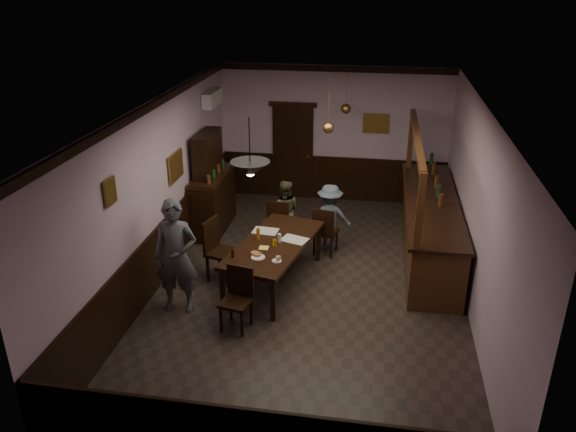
% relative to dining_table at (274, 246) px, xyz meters
% --- Properties ---
extents(room, '(5.01, 8.01, 3.01)m').
position_rel_dining_table_xyz_m(room, '(0.59, -0.04, 0.81)').
color(room, '#2D2621').
rests_on(room, ground).
extents(dining_table, '(1.45, 2.36, 0.75)m').
position_rel_dining_table_xyz_m(dining_table, '(0.00, 0.00, 0.00)').
color(dining_table, black).
rests_on(dining_table, ground).
extents(chair_far_left, '(0.45, 0.45, 0.96)m').
position_rel_dining_table_xyz_m(chair_far_left, '(-0.15, 1.34, -0.16)').
color(chair_far_left, black).
rests_on(chair_far_left, ground).
extents(chair_far_right, '(0.48, 0.48, 0.93)m').
position_rel_dining_table_xyz_m(chair_far_right, '(0.72, 1.15, -0.17)').
color(chair_far_right, black).
rests_on(chair_far_right, ground).
extents(chair_near, '(0.48, 0.48, 0.94)m').
position_rel_dining_table_xyz_m(chair_near, '(-0.29, -1.29, -0.17)').
color(chair_near, black).
rests_on(chair_near, ground).
extents(chair_side, '(0.57, 0.57, 1.07)m').
position_rel_dining_table_xyz_m(chair_side, '(-0.96, 0.01, -0.10)').
color(chair_side, black).
rests_on(chair_side, ground).
extents(person_standing, '(0.70, 0.50, 1.80)m').
position_rel_dining_table_xyz_m(person_standing, '(-1.30, -0.99, 0.21)').
color(person_standing, '#4D5158').
rests_on(person_standing, ground).
extents(person_seated_left, '(0.63, 0.50, 1.23)m').
position_rel_dining_table_xyz_m(person_seated_left, '(-0.10, 1.61, -0.07)').
color(person_seated_left, brown).
rests_on(person_seated_left, ground).
extents(person_seated_right, '(0.86, 0.54, 1.27)m').
position_rel_dining_table_xyz_m(person_seated_right, '(0.78, 1.42, -0.05)').
color(person_seated_right, '#4E5F6F').
rests_on(person_seated_right, ground).
extents(newspaper_left, '(0.44, 0.33, 0.01)m').
position_rel_dining_table_xyz_m(newspaper_left, '(-0.22, 0.40, 0.07)').
color(newspaper_left, silver).
rests_on(newspaper_left, dining_table).
extents(newspaper_right, '(0.49, 0.42, 0.01)m').
position_rel_dining_table_xyz_m(newspaper_right, '(0.31, 0.16, 0.07)').
color(newspaper_right, silver).
rests_on(newspaper_right, dining_table).
extents(napkin, '(0.18, 0.18, 0.00)m').
position_rel_dining_table_xyz_m(napkin, '(-0.12, -0.21, 0.07)').
color(napkin, '#FEE05D').
rests_on(napkin, dining_table).
extents(saucer, '(0.15, 0.15, 0.01)m').
position_rel_dining_table_xyz_m(saucer, '(0.16, -0.62, 0.07)').
color(saucer, white).
rests_on(saucer, dining_table).
extents(coffee_cup, '(0.10, 0.10, 0.07)m').
position_rel_dining_table_xyz_m(coffee_cup, '(0.19, -0.62, 0.11)').
color(coffee_cup, white).
rests_on(coffee_cup, saucer).
extents(pastry_plate, '(0.22, 0.22, 0.01)m').
position_rel_dining_table_xyz_m(pastry_plate, '(-0.14, -0.55, 0.07)').
color(pastry_plate, white).
rests_on(pastry_plate, dining_table).
extents(pastry_ring_a, '(0.13, 0.13, 0.04)m').
position_rel_dining_table_xyz_m(pastry_ring_a, '(-0.21, -0.48, 0.10)').
color(pastry_ring_a, '#C68C47').
rests_on(pastry_ring_a, pastry_plate).
extents(pastry_ring_b, '(0.13, 0.13, 0.04)m').
position_rel_dining_table_xyz_m(pastry_ring_b, '(-0.16, -0.51, 0.10)').
color(pastry_ring_b, '#C68C47').
rests_on(pastry_ring_b, pastry_plate).
extents(soda_can, '(0.07, 0.07, 0.12)m').
position_rel_dining_table_xyz_m(soda_can, '(0.04, -0.14, 0.12)').
color(soda_can, yellow).
rests_on(soda_can, dining_table).
extents(beer_glass, '(0.06, 0.06, 0.20)m').
position_rel_dining_table_xyz_m(beer_glass, '(-0.28, 0.08, 0.16)').
color(beer_glass, '#BF721E').
rests_on(beer_glass, dining_table).
extents(water_glass, '(0.06, 0.06, 0.15)m').
position_rel_dining_table_xyz_m(water_glass, '(0.09, 0.03, 0.14)').
color(water_glass, silver).
rests_on(water_glass, dining_table).
extents(pepper_mill, '(0.04, 0.04, 0.14)m').
position_rel_dining_table_xyz_m(pepper_mill, '(-0.53, -0.61, 0.13)').
color(pepper_mill, black).
rests_on(pepper_mill, dining_table).
extents(sideboard, '(0.54, 1.51, 2.00)m').
position_rel_dining_table_xyz_m(sideboard, '(-1.62, 1.92, 0.12)').
color(sideboard, black).
rests_on(sideboard, ground).
extents(bar_counter, '(0.94, 4.04, 2.27)m').
position_rel_dining_table_xyz_m(bar_counter, '(2.59, 1.46, -0.11)').
color(bar_counter, '#432911').
rests_on(bar_counter, ground).
extents(door_back, '(0.90, 0.06, 2.10)m').
position_rel_dining_table_xyz_m(door_back, '(-0.31, 3.91, 0.36)').
color(door_back, black).
rests_on(door_back, ground).
extents(ac_unit, '(0.20, 0.85, 0.30)m').
position_rel_dining_table_xyz_m(ac_unit, '(-1.79, 2.86, 1.76)').
color(ac_unit, white).
rests_on(ac_unit, ground).
extents(picture_left_small, '(0.04, 0.28, 0.36)m').
position_rel_dining_table_xyz_m(picture_left_small, '(-1.87, -1.64, 1.46)').
color(picture_left_small, olive).
rests_on(picture_left_small, ground).
extents(picture_left_large, '(0.04, 0.62, 0.48)m').
position_rel_dining_table_xyz_m(picture_left_large, '(-1.87, 0.76, 1.01)').
color(picture_left_large, olive).
rests_on(picture_left_large, ground).
extents(picture_back, '(0.55, 0.04, 0.42)m').
position_rel_dining_table_xyz_m(picture_back, '(1.49, 3.92, 1.11)').
color(picture_back, olive).
rests_on(picture_back, ground).
extents(pendant_iron, '(0.56, 0.56, 0.84)m').
position_rel_dining_table_xyz_m(pendant_iron, '(-0.17, -0.78, 1.58)').
color(pendant_iron, black).
rests_on(pendant_iron, ground).
extents(pendant_brass_mid, '(0.20, 0.20, 0.81)m').
position_rel_dining_table_xyz_m(pendant_brass_mid, '(0.69, 1.51, 1.61)').
color(pendant_brass_mid, '#BF8C3F').
rests_on(pendant_brass_mid, ground).
extents(pendant_brass_far, '(0.20, 0.20, 0.81)m').
position_rel_dining_table_xyz_m(pendant_brass_far, '(0.89, 3.02, 1.61)').
color(pendant_brass_far, '#BF8C3F').
rests_on(pendant_brass_far, ground).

